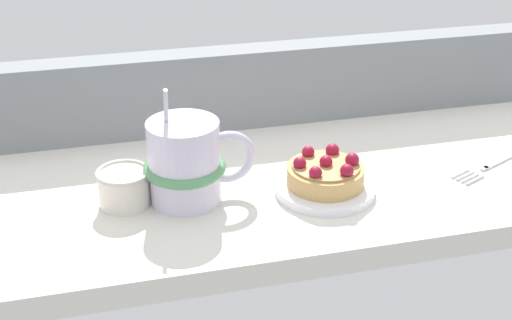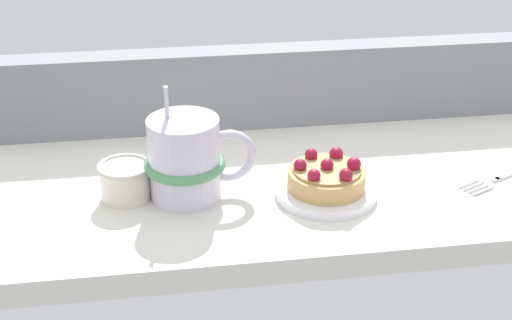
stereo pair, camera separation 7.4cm
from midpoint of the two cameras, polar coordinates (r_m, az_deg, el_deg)
ground_plane at (r=90.23cm, az=5.75°, el=-1.94°), size 86.17×37.00×3.01cm
window_rail_back at (r=101.51cm, az=3.79°, el=5.97°), size 84.44×4.66×11.29cm
dessert_plate at (r=84.68cm, az=8.14°, el=-2.59°), size 12.06×12.06×1.12cm
raspberry_tart at (r=83.71cm, az=8.25°, el=-1.37°), size 9.21×9.21×3.90cm
coffee_mug at (r=81.82cm, az=-3.03°, el=0.01°), size 13.25×9.58×14.11cm
dessert_fork at (r=95.02cm, az=21.85°, el=-1.10°), size 14.96×7.98×0.60cm
sugar_bowl at (r=83.43cm, az=-8.04°, el=-1.65°), size 6.41×6.41×4.36cm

